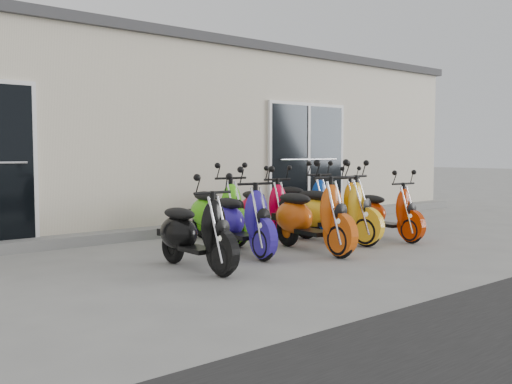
% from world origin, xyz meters
% --- Properties ---
extents(ground, '(80.00, 80.00, 0.00)m').
position_xyz_m(ground, '(0.00, 0.00, 0.00)').
color(ground, gray).
rests_on(ground, ground).
extents(building, '(14.00, 6.00, 3.20)m').
position_xyz_m(building, '(0.00, 5.20, 1.60)').
color(building, beige).
rests_on(building, ground).
extents(roof_cap, '(14.20, 6.20, 0.16)m').
position_xyz_m(roof_cap, '(0.00, 5.20, 3.28)').
color(roof_cap, '#3F3F42').
rests_on(roof_cap, building).
extents(front_step, '(14.00, 0.40, 0.15)m').
position_xyz_m(front_step, '(0.00, 2.02, 0.07)').
color(front_step, gray).
rests_on(front_step, ground).
extents(door_right, '(2.02, 0.08, 2.22)m').
position_xyz_m(door_right, '(2.60, 2.17, 1.26)').
color(door_right, black).
rests_on(door_right, front_step).
extents(scooter_front_black, '(0.58, 1.52, 1.12)m').
position_xyz_m(scooter_front_black, '(-1.81, -0.52, 0.56)').
color(scooter_front_black, black).
rests_on(scooter_front_black, ground).
extents(scooter_front_blue, '(0.79, 1.65, 1.17)m').
position_xyz_m(scooter_front_blue, '(-0.81, -0.08, 0.59)').
color(scooter_front_blue, '#2C1C9E').
rests_on(scooter_front_blue, ground).
extents(scooter_front_orange_a, '(0.79, 1.75, 1.26)m').
position_xyz_m(scooter_front_orange_a, '(0.05, -0.52, 0.63)').
color(scooter_front_orange_a, '#D7510D').
rests_on(scooter_front_orange_a, ground).
extents(scooter_front_orange_b, '(0.80, 1.73, 1.23)m').
position_xyz_m(scooter_front_orange_b, '(0.86, -0.17, 0.62)').
color(scooter_front_orange_b, yellow).
rests_on(scooter_front_orange_b, ground).
extents(scooter_front_red, '(0.67, 1.51, 1.08)m').
position_xyz_m(scooter_front_red, '(1.72, -0.45, 0.54)').
color(scooter_front_red, '#AF2801').
rests_on(scooter_front_red, ground).
extents(scooter_back_green, '(0.72, 1.66, 1.20)m').
position_xyz_m(scooter_back_green, '(-0.42, 0.99, 0.60)').
color(scooter_back_green, '#53D017').
rests_on(scooter_back_green, ground).
extents(scooter_back_red, '(0.72, 1.59, 1.14)m').
position_xyz_m(scooter_back_red, '(0.53, 1.03, 0.57)').
color(scooter_back_red, red).
rests_on(scooter_back_red, ground).
extents(scooter_back_blue, '(0.72, 1.67, 1.21)m').
position_xyz_m(scooter_back_blue, '(1.37, 0.98, 0.60)').
color(scooter_back_blue, navy).
rests_on(scooter_back_blue, ground).
extents(scooter_back_yellow, '(0.58, 1.50, 1.10)m').
position_xyz_m(scooter_back_yellow, '(2.23, 1.06, 0.55)').
color(scooter_back_yellow, orange).
rests_on(scooter_back_yellow, ground).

